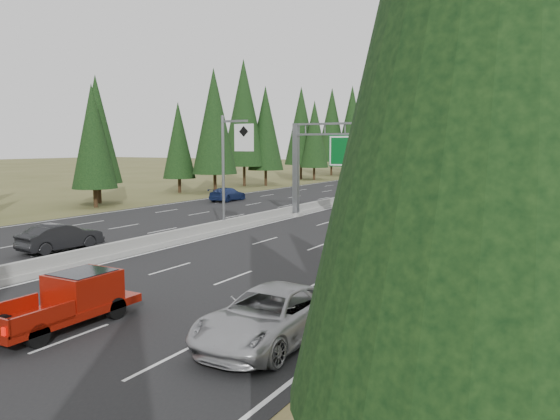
% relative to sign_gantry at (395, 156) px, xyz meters
% --- Properties ---
extents(road, '(32.00, 260.00, 0.08)m').
position_rel_sign_gantry_xyz_m(road, '(-8.92, 45.12, -5.23)').
color(road, black).
rests_on(road, ground).
extents(shoulder_right, '(3.60, 260.00, 0.06)m').
position_rel_sign_gantry_xyz_m(shoulder_right, '(8.88, 45.12, -5.24)').
color(shoulder_right, olive).
rests_on(shoulder_right, ground).
extents(shoulder_left, '(3.60, 260.00, 0.06)m').
position_rel_sign_gantry_xyz_m(shoulder_left, '(-26.72, 45.12, -5.24)').
color(shoulder_left, '#474922').
rests_on(shoulder_left, ground).
extents(median_barrier, '(0.70, 260.00, 0.85)m').
position_rel_sign_gantry_xyz_m(median_barrier, '(-8.92, 45.12, -4.85)').
color(median_barrier, gray).
rests_on(median_barrier, road).
extents(sign_gantry, '(16.75, 0.98, 7.80)m').
position_rel_sign_gantry_xyz_m(sign_gantry, '(0.00, 0.00, 0.00)').
color(sign_gantry, slate).
rests_on(sign_gantry, road).
extents(hov_sign_pole, '(2.80, 0.50, 8.00)m').
position_rel_sign_gantry_xyz_m(hov_sign_pole, '(-8.33, -9.92, -0.54)').
color(hov_sign_pole, slate).
rests_on(hov_sign_pole, road).
extents(tree_row_left, '(11.54, 239.68, 18.68)m').
position_rel_sign_gantry_xyz_m(tree_row_left, '(-30.67, 35.78, 4.08)').
color(tree_row_left, black).
rests_on(tree_row_left, ground).
extents(silver_minivan, '(2.85, 5.97, 1.64)m').
position_rel_sign_gantry_xyz_m(silver_minivan, '(4.66, -26.58, -4.37)').
color(silver_minivan, '#A2A3A7').
rests_on(silver_minivan, road).
extents(red_pickup, '(1.89, 5.28, 1.72)m').
position_rel_sign_gantry_xyz_m(red_pickup, '(-1.93, -28.39, -4.24)').
color(red_pickup, black).
rests_on(red_pickup, road).
extents(car_ahead_green, '(2.12, 4.72, 1.57)m').
position_rel_sign_gantry_xyz_m(car_ahead_green, '(1.91, 5.12, -4.40)').
color(car_ahead_green, '#145723').
rests_on(car_ahead_green, road).
extents(car_ahead_dkred, '(1.54, 3.96, 1.29)m').
position_rel_sign_gantry_xyz_m(car_ahead_dkred, '(1.64, 13.08, -4.55)').
color(car_ahead_dkred, '#63160E').
rests_on(car_ahead_dkred, road).
extents(car_ahead_dkgrey, '(2.22, 5.26, 1.52)m').
position_rel_sign_gantry_xyz_m(car_ahead_dkgrey, '(-2.28, 29.73, -4.43)').
color(car_ahead_dkgrey, black).
rests_on(car_ahead_dkgrey, road).
extents(car_ahead_white, '(3.06, 5.68, 1.51)m').
position_rel_sign_gantry_xyz_m(car_ahead_white, '(0.89, 72.24, -4.43)').
color(car_ahead_white, silver).
rests_on(car_ahead_white, road).
extents(car_ahead_far, '(1.82, 4.07, 1.36)m').
position_rel_sign_gantry_xyz_m(car_ahead_far, '(-7.42, 98.48, -4.51)').
color(car_ahead_far, black).
rests_on(car_ahead_far, road).
extents(car_onc_near, '(2.14, 4.89, 1.56)m').
position_rel_sign_gantry_xyz_m(car_onc_near, '(-13.22, -19.88, -4.41)').
color(car_onc_near, black).
rests_on(car_onc_near, road).
extents(car_onc_blue, '(2.22, 5.12, 1.47)m').
position_rel_sign_gantry_xyz_m(car_onc_blue, '(-20.97, 7.78, -4.46)').
color(car_onc_blue, navy).
rests_on(car_onc_blue, road).
extents(car_onc_white, '(1.82, 4.30, 1.45)m').
position_rel_sign_gantry_xyz_m(car_onc_white, '(-10.42, 17.68, -4.46)').
color(car_onc_white, silver).
rests_on(car_onc_white, road).
extents(car_onc_far, '(3.08, 5.78, 1.55)m').
position_rel_sign_gantry_xyz_m(car_onc_far, '(-21.84, 61.12, -4.42)').
color(car_onc_far, black).
rests_on(car_onc_far, road).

